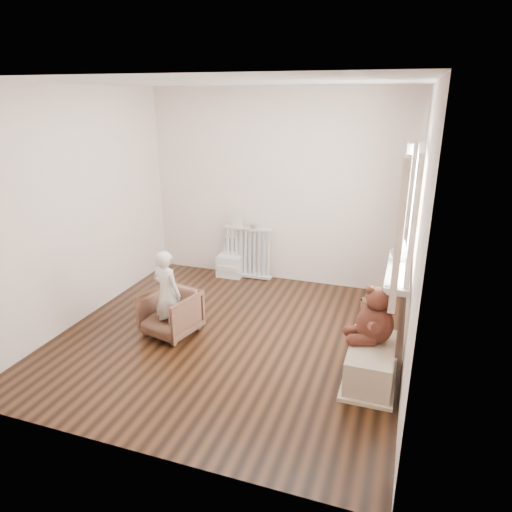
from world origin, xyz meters
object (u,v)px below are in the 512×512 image
(child, at_px, (167,293))
(plush_cat, at_px, (400,252))
(toy_bench, at_px, (371,361))
(toy_vanity, at_px, (230,258))
(radiator, at_px, (248,252))
(teddy_bear, at_px, (376,310))
(armchair, at_px, (171,313))

(child, relative_size, plush_cat, 3.42)
(child, height_order, toy_bench, child)
(toy_vanity, bearing_deg, radiator, 6.76)
(toy_bench, bearing_deg, radiator, 133.61)
(toy_bench, relative_size, teddy_bear, 1.40)
(child, xyz_separation_m, toy_bench, (2.16, -0.15, -0.30))
(armchair, xyz_separation_m, toy_bench, (2.16, -0.20, -0.05))
(child, height_order, teddy_bear, child)
(child, bearing_deg, teddy_bear, -167.57)
(armchair, relative_size, child, 0.57)
(teddy_bear, height_order, plush_cat, plush_cat)
(toy_vanity, xyz_separation_m, plush_cat, (2.31, -1.14, 0.72))
(radiator, distance_m, armchair, 1.83)
(radiator, xyz_separation_m, child, (-0.24, -1.86, 0.11))
(toy_vanity, height_order, child, child)
(radiator, height_order, child, child)
(armchair, height_order, plush_cat, plush_cat)
(teddy_bear, bearing_deg, armchair, 160.12)
(armchair, height_order, toy_bench, armchair)
(armchair, bearing_deg, toy_vanity, 103.79)
(teddy_bear, xyz_separation_m, plush_cat, (0.14, 0.73, 0.33))
(child, distance_m, teddy_bear, 2.16)
(armchair, bearing_deg, toy_bench, 8.13)
(radiator, bearing_deg, plush_cat, -29.60)
(teddy_bear, bearing_deg, radiator, 117.64)
(radiator, height_order, toy_bench, radiator)
(armchair, distance_m, child, 0.26)
(toy_bench, height_order, plush_cat, plush_cat)
(radiator, relative_size, armchair, 1.37)
(radiator, xyz_separation_m, toy_bench, (1.92, -2.01, -0.19))
(radiator, xyz_separation_m, teddy_bear, (1.91, -1.90, 0.28))
(armchair, distance_m, teddy_bear, 2.20)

